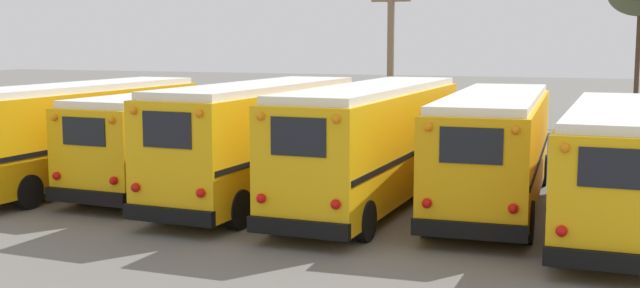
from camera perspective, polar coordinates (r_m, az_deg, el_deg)
The scene contains 9 objects.
ground_plane at distance 22.90m, azimuth -0.03°, elevation -4.04°, with size 160.00×160.00×0.00m, color #66635E.
school_bus_0 at distance 26.32m, azimuth -16.55°, elevation 0.95°, with size 2.75×10.13×3.19m.
school_bus_1 at distance 25.22m, azimuth -9.71°, elevation 0.62°, with size 2.91×9.51×2.96m.
school_bus_2 at distance 22.68m, azimuth -4.31°, elevation 0.44°, with size 2.78×9.50×3.34m.
school_bus_3 at distance 22.11m, azimuth 3.82°, elevation 0.24°, with size 2.59×10.78×3.32m.
school_bus_4 at distance 22.27m, azimuth 12.30°, elevation -0.11°, with size 2.96×10.46×3.12m.
school_bus_5 at distance 20.60m, azimuth 20.45°, elevation -1.21°, with size 2.58×10.36×2.99m.
utility_pole at distance 36.42m, azimuth 5.02°, elevation 6.09°, with size 1.80×0.30×7.17m.
fence_line at distance 30.39m, azimuth 5.38°, elevation 0.65°, with size 23.92×0.06×1.42m.
Camera 1 is at (7.91, -21.00, 4.55)m, focal length 45.00 mm.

